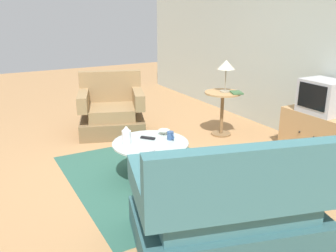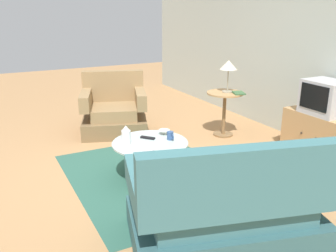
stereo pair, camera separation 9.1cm
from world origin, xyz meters
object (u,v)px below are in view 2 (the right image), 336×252
Objects in this scene: bowl at (164,132)px; book at (239,93)px; coffee_table at (150,145)px; vase at (126,135)px; armchair at (114,112)px; side_table at (224,104)px; tv_stand at (321,135)px; tv_remote_silver at (148,152)px; couch at (228,209)px; tv_remote_dark at (148,138)px; table_lamp at (228,66)px; television at (326,98)px; mug at (170,136)px.

bowl is 1.51m from book.
bowl is (-0.16, 0.26, 0.06)m from coffee_table.
vase is at bearing -81.32° from bowl.
armchair is 1.77× the size of side_table.
tv_stand is at bearing 78.67° from coffee_table.
tv_remote_silver is 2.04m from book.
armchair is 1.89m from book.
couch is 1.39m from coffee_table.
tv_remote_dark is at bearing 104.07° from armchair.
tv_remote_silver is (-0.18, -2.34, 0.14)m from tv_stand.
couch is at bearing 106.91° from armchair.
coffee_table is at bearing -101.33° from tv_stand.
armchair reaches higher than vase.
tv_stand is at bearing 34.86° from tv_remote_dark.
bowl is 0.83× the size of tv_remote_dark.
bowl is (1.54, 0.08, 0.13)m from armchair.
book is (-2.00, 1.64, 0.36)m from couch.
coffee_table is at bearing -57.63° from bowl.
tv_stand reaches higher than tv_remote_silver.
book is at bearing 110.28° from coffee_table.
table_lamp is (0.93, 1.42, 0.72)m from armchair.
bowl is (-0.60, -1.94, 0.16)m from tv_stand.
television reaches higher than tv_remote_dark.
book is (-0.53, 1.93, 0.15)m from vase.
book is at bearing 15.56° from tv_remote_silver.
tv_remote_silver is (0.38, -0.17, 0.00)m from tv_remote_dark.
side_table is 4.10× the size of tv_remote_dark.
bowl is 0.90× the size of tv_remote_silver.
tv_stand is 1.55m from table_lamp.
table_lamp reaches higher than tv_stand.
vase is 1.39× the size of tv_remote_silver.
vase is at bearing -69.58° from table_lamp.
couch is 3.36× the size of television.
couch is 8.26× the size of vase.
bowl reaches higher than tv_remote_silver.
tv_remote_dark is 1.08× the size of tv_remote_silver.
tv_stand is at bearing 72.72° from bowl.
mug is 0.77× the size of tv_remote_dark.
television is 1.09× the size of table_lamp.
side_table is at bearing 111.09° from vase.
book reaches higher than tv_stand.
vase is (-0.53, -2.43, -0.26)m from television.
couch is 11.45× the size of tv_remote_silver.
vase is at bearing -102.89° from mug.
tv_remote_dark is at bearing -67.44° from table_lamp.
book is at bearing 105.51° from vase.
armchair is 7.84× the size of tv_remote_silver.
couch reaches higher than side_table.
television is at bearing 77.93° from mug.
television is (0.44, 2.18, 0.39)m from coffee_table.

